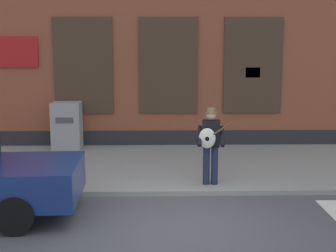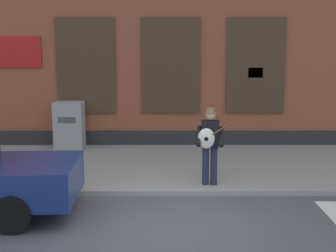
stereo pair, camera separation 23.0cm
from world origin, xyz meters
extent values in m
plane|color=#4C4C51|center=(0.00, 0.00, 0.00)|extent=(160.00, 160.00, 0.00)
cube|color=gray|center=(0.00, 3.90, 0.05)|extent=(28.00, 4.62, 0.11)
cube|color=brown|center=(0.00, 8.22, 4.50)|extent=(28.00, 4.00, 8.99)
cube|color=#28282B|center=(0.00, 6.20, 0.28)|extent=(28.00, 0.04, 0.55)
cube|color=#473323|center=(-2.52, 6.19, 2.51)|extent=(1.74, 0.06, 2.84)
cube|color=black|center=(-2.52, 6.18, 2.51)|extent=(1.62, 0.03, 2.72)
cube|color=#473323|center=(0.00, 6.19, 2.51)|extent=(1.74, 0.06, 2.84)
cube|color=black|center=(0.00, 6.18, 2.51)|extent=(1.62, 0.03, 2.72)
cube|color=#473323|center=(2.52, 6.19, 2.51)|extent=(1.74, 0.06, 2.84)
cube|color=black|center=(2.52, 6.18, 2.51)|extent=(1.62, 0.03, 2.72)
cube|color=red|center=(-4.54, 6.18, 2.92)|extent=(1.40, 0.04, 0.90)
cube|color=yellow|center=(2.52, 6.17, 2.31)|extent=(0.44, 0.02, 0.30)
cube|color=silver|center=(-1.83, 1.14, 0.74)|extent=(0.07, 0.24, 0.12)
cube|color=silver|center=(-1.79, 0.00, 0.74)|extent=(0.07, 0.24, 0.12)
cylinder|color=black|center=(-2.77, 1.41, 0.33)|extent=(0.67, 0.26, 0.66)
cylinder|color=black|center=(-2.70, -0.34, 0.33)|extent=(0.67, 0.26, 0.66)
cylinder|color=#1E233D|center=(0.92, 2.09, 0.53)|extent=(0.15, 0.15, 0.84)
cylinder|color=#1E233D|center=(0.74, 2.09, 0.53)|extent=(0.15, 0.15, 0.84)
cube|color=black|center=(0.83, 2.10, 1.24)|extent=(0.40, 0.26, 0.58)
sphere|color=tan|center=(0.83, 2.10, 1.64)|extent=(0.22, 0.22, 0.22)
cylinder|color=olive|center=(0.83, 2.10, 1.70)|extent=(0.27, 0.28, 0.02)
cylinder|color=olive|center=(0.83, 2.10, 1.75)|extent=(0.18, 0.18, 0.09)
cylinder|color=black|center=(1.06, 1.98, 1.20)|extent=(0.14, 0.52, 0.39)
cylinder|color=black|center=(0.58, 2.03, 1.20)|extent=(0.14, 0.52, 0.39)
ellipsoid|color=silver|center=(0.73, 1.93, 1.17)|extent=(0.37, 0.15, 0.44)
cylinder|color=black|center=(0.73, 1.87, 1.17)|extent=(0.09, 0.02, 0.09)
cylinder|color=brown|center=(0.99, 1.89, 1.35)|extent=(0.47, 0.08, 0.34)
cube|color=#9E9E9E|center=(-2.99, 5.77, 0.80)|extent=(0.84, 0.65, 1.37)
cube|color=#4C4C4C|center=(-2.99, 5.43, 1.00)|extent=(0.50, 0.02, 0.16)
camera|label=1|loc=(-0.31, -7.79, 3.13)|focal=50.00mm
camera|label=2|loc=(-0.08, -7.79, 3.13)|focal=50.00mm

